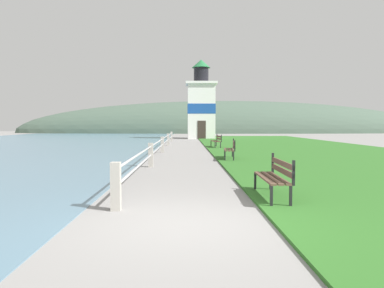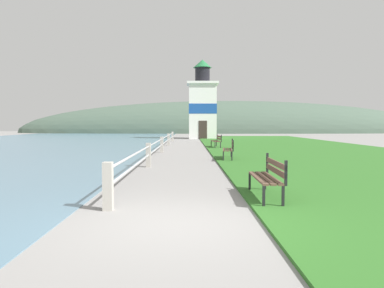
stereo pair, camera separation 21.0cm
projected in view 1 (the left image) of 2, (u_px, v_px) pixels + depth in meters
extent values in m
plane|color=gray|center=(186.00, 224.00, 6.10)|extent=(160.00, 160.00, 0.00)
cube|color=#2D6623|center=(303.00, 149.00, 23.59)|extent=(12.00, 52.18, 0.06)
cube|color=#A8A399|center=(116.00, 186.00, 7.05)|extent=(0.18, 0.18, 0.92)
cube|color=#A8A399|center=(151.00, 155.00, 14.18)|extent=(0.18, 0.18, 0.92)
cube|color=#A8A399|center=(162.00, 145.00, 21.31)|extent=(0.18, 0.18, 0.92)
cube|color=#A8A399|center=(168.00, 140.00, 28.44)|extent=(0.18, 0.18, 0.92)
cube|color=#A8A399|center=(172.00, 136.00, 35.57)|extent=(0.18, 0.18, 0.92)
cylinder|color=#B2B2B7|center=(162.00, 139.00, 21.29)|extent=(0.06, 28.57, 0.06)
cylinder|color=#B2B2B7|center=(162.00, 145.00, 21.31)|extent=(0.06, 28.57, 0.06)
cube|color=brown|center=(264.00, 178.00, 8.09)|extent=(0.14, 1.89, 0.04)
cube|color=brown|center=(271.00, 178.00, 8.09)|extent=(0.14, 1.89, 0.04)
cube|color=brown|center=(278.00, 178.00, 8.09)|extent=(0.14, 1.89, 0.04)
cube|color=brown|center=(282.00, 163.00, 8.07)|extent=(0.09, 1.89, 0.11)
cube|color=brown|center=(282.00, 170.00, 8.08)|extent=(0.09, 1.89, 0.11)
cube|color=black|center=(271.00, 197.00, 7.18)|extent=(0.05, 0.05, 0.45)
cube|color=black|center=(255.00, 182.00, 9.02)|extent=(0.05, 0.05, 0.45)
cube|color=black|center=(291.00, 197.00, 7.18)|extent=(0.05, 0.05, 0.45)
cube|color=black|center=(270.00, 182.00, 9.02)|extent=(0.05, 0.05, 0.45)
cube|color=black|center=(294.00, 173.00, 7.16)|extent=(0.05, 0.05, 0.49)
cube|color=black|center=(273.00, 163.00, 8.99)|extent=(0.05, 0.05, 0.49)
cube|color=brown|center=(226.00, 150.00, 17.07)|extent=(0.30, 1.90, 0.04)
cube|color=brown|center=(229.00, 150.00, 17.06)|extent=(0.30, 1.90, 0.04)
cube|color=brown|center=(232.00, 150.00, 17.05)|extent=(0.30, 1.90, 0.04)
cube|color=brown|center=(234.00, 143.00, 17.02)|extent=(0.24, 1.90, 0.11)
cube|color=brown|center=(234.00, 146.00, 17.03)|extent=(0.24, 1.90, 0.11)
cube|color=black|center=(225.00, 157.00, 16.17)|extent=(0.05, 0.05, 0.45)
cube|color=black|center=(225.00, 153.00, 18.01)|extent=(0.05, 0.05, 0.45)
cube|color=black|center=(234.00, 157.00, 16.14)|extent=(0.05, 0.05, 0.45)
cube|color=black|center=(232.00, 153.00, 17.98)|extent=(0.05, 0.05, 0.45)
cube|color=black|center=(235.00, 146.00, 16.11)|extent=(0.05, 0.05, 0.49)
cube|color=black|center=(233.00, 144.00, 17.95)|extent=(0.05, 0.05, 0.49)
cube|color=brown|center=(214.00, 141.00, 25.56)|extent=(0.26, 1.92, 0.04)
cube|color=brown|center=(216.00, 141.00, 25.57)|extent=(0.26, 1.92, 0.04)
cube|color=brown|center=(218.00, 141.00, 25.59)|extent=(0.26, 1.92, 0.04)
cube|color=brown|center=(219.00, 136.00, 25.58)|extent=(0.20, 1.91, 0.11)
cube|color=brown|center=(219.00, 139.00, 25.59)|extent=(0.20, 1.91, 0.11)
cube|color=black|center=(215.00, 145.00, 24.64)|extent=(0.05, 0.05, 0.45)
cube|color=black|center=(211.00, 144.00, 26.50)|extent=(0.05, 0.05, 0.45)
cube|color=black|center=(221.00, 145.00, 24.68)|extent=(0.05, 0.05, 0.45)
cube|color=black|center=(216.00, 144.00, 26.53)|extent=(0.05, 0.05, 0.45)
cube|color=black|center=(221.00, 138.00, 24.66)|extent=(0.05, 0.05, 0.49)
cube|color=black|center=(217.00, 137.00, 26.51)|extent=(0.05, 0.05, 0.49)
cube|color=white|center=(201.00, 112.00, 41.95)|extent=(3.00, 3.00, 6.02)
cube|color=#194799|center=(201.00, 109.00, 41.93)|extent=(3.04, 3.04, 1.08)
cube|color=white|center=(201.00, 84.00, 41.78)|extent=(3.45, 3.45, 0.25)
cylinder|color=black|center=(201.00, 75.00, 41.73)|extent=(1.65, 1.65, 1.64)
cone|color=#23703D|center=(201.00, 64.00, 41.66)|extent=(2.06, 2.06, 0.90)
cube|color=#332823|center=(202.00, 130.00, 40.54)|extent=(0.90, 0.06, 2.00)
ellipsoid|color=#475B4C|center=(227.00, 133.00, 70.92)|extent=(80.00, 16.00, 12.00)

